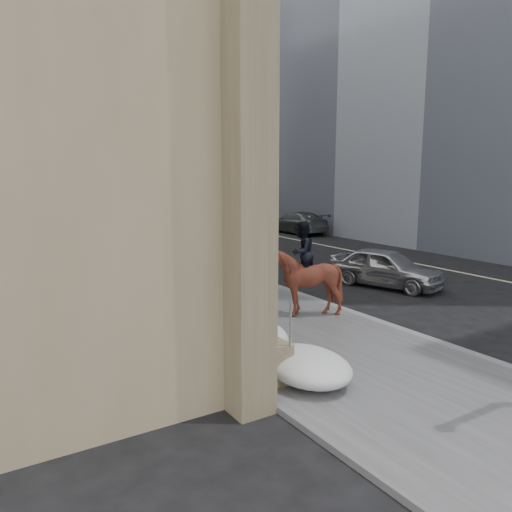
# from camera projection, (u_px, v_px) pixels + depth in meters

# --- Properties ---
(ground) EXTENTS (140.00, 140.00, 0.00)m
(ground) POSITION_uv_depth(u_px,v_px,m) (302.00, 343.00, 12.02)
(ground) COLOR black
(ground) RESTS_ON ground
(sidewalk) EXTENTS (5.00, 80.00, 0.12)m
(sidewalk) POSITION_uv_depth(u_px,v_px,m) (153.00, 270.00, 20.36)
(sidewalk) COLOR #49484B
(sidewalk) RESTS_ON ground
(curb) EXTENTS (0.24, 80.00, 0.12)m
(curb) POSITION_uv_depth(u_px,v_px,m) (210.00, 264.00, 21.73)
(curb) COLOR slate
(curb) RESTS_ON ground
(lane_line) EXTENTS (0.15, 70.00, 0.01)m
(lane_line) POSITION_uv_depth(u_px,v_px,m) (346.00, 250.00, 25.86)
(lane_line) COLOR #BFB78C
(lane_line) RESTS_ON ground
(far_podium) EXTENTS (2.00, 80.00, 4.00)m
(far_podium) POSITION_uv_depth(u_px,v_px,m) (414.00, 207.00, 28.13)
(far_podium) COLOR #6C6146
(far_podium) RESTS_ON ground
(bg_building_mid) EXTENTS (30.00, 12.00, 28.00)m
(bg_building_mid) POSITION_uv_depth(u_px,v_px,m) (36.00, 88.00, 61.79)
(bg_building_mid) COLOR slate
(bg_building_mid) RESTS_ON ground
(streetlight_mid) EXTENTS (1.71, 0.24, 8.00)m
(streetlight_mid) POSITION_uv_depth(u_px,v_px,m) (174.00, 160.00, 24.35)
(streetlight_mid) COLOR #2D2D30
(streetlight_mid) RESTS_ON ground
(streetlight_far) EXTENTS (1.71, 0.24, 8.00)m
(streetlight_far) POSITION_uv_depth(u_px,v_px,m) (79.00, 164.00, 41.05)
(streetlight_far) COLOR #2D2D30
(streetlight_far) RESTS_ON ground
(traffic_signal) EXTENTS (4.10, 0.22, 6.00)m
(traffic_signal) POSITION_uv_depth(u_px,v_px,m) (113.00, 171.00, 30.78)
(traffic_signal) COLOR #2D2D30
(traffic_signal) RESTS_ON ground
(snow_bank) EXTENTS (1.70, 18.10, 0.76)m
(snow_bank) POSITION_uv_depth(u_px,v_px,m) (134.00, 272.00, 17.97)
(snow_bank) COLOR silver
(snow_bank) RESTS_ON sidewalk
(mounted_horse_left) EXTENTS (1.55, 2.86, 2.81)m
(mounted_horse_left) POSITION_uv_depth(u_px,v_px,m) (176.00, 262.00, 15.31)
(mounted_horse_left) COLOR #56321A
(mounted_horse_left) RESTS_ON sidewalk
(mounted_horse_right) EXTENTS (2.10, 2.21, 2.63)m
(mounted_horse_right) POSITION_uv_depth(u_px,v_px,m) (303.00, 277.00, 13.73)
(mounted_horse_right) COLOR #4E2116
(mounted_horse_right) RESTS_ON sidewalk
(pedestrian) EXTENTS (1.18, 0.60, 1.94)m
(pedestrian) POSITION_uv_depth(u_px,v_px,m) (254.00, 286.00, 13.20)
(pedestrian) COLOR black
(pedestrian) RESTS_ON sidewalk
(car_silver) EXTENTS (2.78, 4.34, 1.37)m
(car_silver) POSITION_uv_depth(u_px,v_px,m) (386.00, 268.00, 17.69)
(car_silver) COLOR #AFB0B7
(car_silver) RESTS_ON ground
(car_grey) EXTENTS (2.02, 4.86, 1.41)m
(car_grey) POSITION_uv_depth(u_px,v_px,m) (297.00, 222.00, 32.53)
(car_grey) COLOR #55585C
(car_grey) RESTS_ON ground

